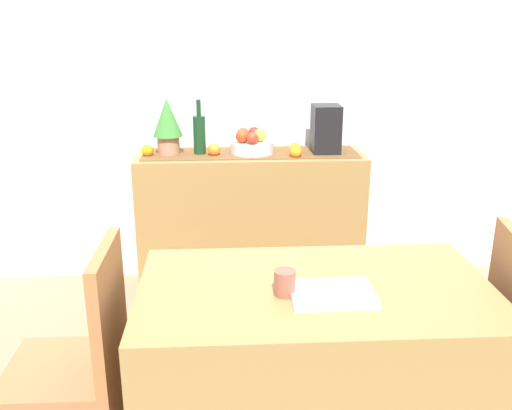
{
  "coord_description": "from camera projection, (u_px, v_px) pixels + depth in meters",
  "views": [
    {
      "loc": [
        -0.08,
        -2.32,
        1.62
      ],
      "look_at": [
        0.08,
        0.35,
        0.74
      ],
      "focal_mm": 39.44,
      "sensor_mm": 36.0,
      "label": 1
    }
  ],
  "objects": [
    {
      "name": "dining_table",
      "position": [
        313.0,
        377.0,
        2.07
      ],
      "size": [
        1.23,
        0.72,
        0.74
      ],
      "primitive_type": "cube",
      "color": "olive",
      "rests_on": "ground"
    },
    {
      "name": "ground_plane",
      "position": [
        244.0,
        374.0,
        2.72
      ],
      "size": [
        6.4,
        6.4,
        0.02
      ],
      "primitive_type": "cube",
      "color": "#98785A",
      "rests_on": "ground"
    },
    {
      "name": "apple_upper",
      "position": [
        242.0,
        136.0,
        3.24
      ],
      "size": [
        0.08,
        0.08,
        0.08
      ],
      "primitive_type": "sphere",
      "color": "#B73C19",
      "rests_on": "fruit_bowl"
    },
    {
      "name": "table_runner",
      "position": [
        251.0,
        153.0,
        3.32
      ],
      "size": [
        1.26,
        0.32,
        0.01
      ],
      "primitive_type": "cube",
      "color": "brown",
      "rests_on": "sideboard_console"
    },
    {
      "name": "potted_plant",
      "position": [
        168.0,
        124.0,
        3.23
      ],
      "size": [
        0.17,
        0.17,
        0.33
      ],
      "color": "#AA7557",
      "rests_on": "sideboard_console"
    },
    {
      "name": "orange_loose_far",
      "position": [
        296.0,
        152.0,
        3.21
      ],
      "size": [
        0.07,
        0.07,
        0.07
      ],
      "primitive_type": "sphere",
      "color": "orange",
      "rests_on": "sideboard_console"
    },
    {
      "name": "chair_near_window",
      "position": [
        72.0,
        410.0,
        2.05
      ],
      "size": [
        0.4,
        0.4,
        0.9
      ],
      "color": "#A46940",
      "rests_on": "ground"
    },
    {
      "name": "apple_right",
      "position": [
        254.0,
        133.0,
        3.36
      ],
      "size": [
        0.07,
        0.07,
        0.07
      ],
      "primitive_type": "sphere",
      "color": "red",
      "rests_on": "fruit_bowl"
    },
    {
      "name": "orange_loose_mid",
      "position": [
        147.0,
        151.0,
        3.24
      ],
      "size": [
        0.07,
        0.07,
        0.07
      ],
      "primitive_type": "sphere",
      "color": "orange",
      "rests_on": "sideboard_console"
    },
    {
      "name": "sideboard_console",
      "position": [
        251.0,
        223.0,
        3.45
      ],
      "size": [
        1.34,
        0.42,
        0.87
      ],
      "primitive_type": "cube",
      "color": "olive",
      "rests_on": "ground"
    },
    {
      "name": "room_wall_rear",
      "position": [
        235.0,
        66.0,
        3.41
      ],
      "size": [
        6.4,
        0.06,
        2.7
      ],
      "primitive_type": "cube",
      "color": "silver",
      "rests_on": "ground"
    },
    {
      "name": "orange_loose_end",
      "position": [
        214.0,
        150.0,
        3.25
      ],
      "size": [
        0.07,
        0.07,
        0.07
      ],
      "primitive_type": "sphere",
      "color": "orange",
      "rests_on": "sideboard_console"
    },
    {
      "name": "open_book",
      "position": [
        332.0,
        294.0,
        1.87
      ],
      "size": [
        0.28,
        0.21,
        0.02
      ],
      "primitive_type": "cube",
      "rotation": [
        0.0,
        0.0,
        -0.01
      ],
      "color": "white",
      "rests_on": "dining_table"
    },
    {
      "name": "fruit_bowl",
      "position": [
        252.0,
        147.0,
        3.31
      ],
      "size": [
        0.26,
        0.26,
        0.07
      ],
      "primitive_type": "cylinder",
      "color": "silver",
      "rests_on": "table_runner"
    },
    {
      "name": "apple_front",
      "position": [
        252.0,
        138.0,
        3.21
      ],
      "size": [
        0.07,
        0.07,
        0.07
      ],
      "primitive_type": "sphere",
      "color": "#AA3620",
      "rests_on": "fruit_bowl"
    },
    {
      "name": "orange_loose_near_bowl",
      "position": [
        295.0,
        149.0,
        3.3
      ],
      "size": [
        0.07,
        0.07,
        0.07
      ],
      "primitive_type": "sphere",
      "color": "orange",
      "rests_on": "sideboard_console"
    },
    {
      "name": "wine_bottle",
      "position": [
        199.0,
        134.0,
        3.26
      ],
      "size": [
        0.07,
        0.07,
        0.32
      ],
      "color": "#14391D",
      "rests_on": "sideboard_console"
    },
    {
      "name": "apple_rear",
      "position": [
        260.0,
        135.0,
        3.28
      ],
      "size": [
        0.07,
        0.07,
        0.07
      ],
      "primitive_type": "sphere",
      "color": "gold",
      "rests_on": "fruit_bowl"
    },
    {
      "name": "coffee_cup",
      "position": [
        285.0,
        283.0,
        1.87
      ],
      "size": [
        0.07,
        0.07,
        0.09
      ],
      "primitive_type": "cylinder",
      "color": "#91523F",
      "rests_on": "dining_table"
    },
    {
      "name": "apple_center",
      "position": [
        243.0,
        134.0,
        3.32
      ],
      "size": [
        0.07,
        0.07,
        0.07
      ],
      "primitive_type": "sphere",
      "color": "#BF3921",
      "rests_on": "fruit_bowl"
    },
    {
      "name": "coffee_maker",
      "position": [
        326.0,
        129.0,
        3.3
      ],
      "size": [
        0.16,
        0.18,
        0.28
      ],
      "primitive_type": "cube",
      "color": "black",
      "rests_on": "sideboard_console"
    }
  ]
}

